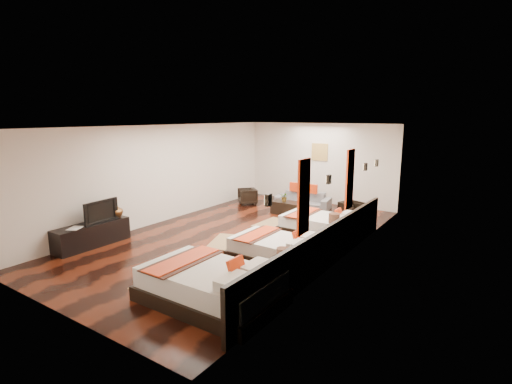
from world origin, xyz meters
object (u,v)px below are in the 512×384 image
Objects in this scene: book at (70,228)px; nightstand_a at (282,276)px; bed_near at (212,285)px; table_plant at (285,197)px; nightstand_b at (333,239)px; coffee_table at (288,208)px; bed_mid at (279,249)px; bed_far at (322,225)px; armchair_left at (247,196)px; figurine at (116,210)px; tv at (99,211)px; tv_console at (92,235)px; sofa at (303,200)px; armchair_right at (352,211)px.

nightstand_a is at bearing 11.37° from book.
table_plant is (-1.89, 5.77, 0.24)m from bed_near.
nightstand_b is 0.91× the size of coffee_table.
bed_mid is 1.37m from nightstand_b.
book is (-4.20, -4.37, 0.30)m from bed_far.
armchair_left is at bearing 165.62° from table_plant.
bed_near is 6.41× the size of figurine.
figurine is 5.00m from armchair_left.
tv_console is at bearing 160.38° from tv.
bed_far reaches higher than coffee_table.
bed_far is 1.11× the size of sofa.
tv_console is 5.73m from coffee_table.
nightstand_a is 2.34× the size of book.
figurine is (-4.20, -3.14, 0.47)m from bed_far.
bed_mid is (-0.00, 2.21, -0.05)m from bed_near.
bed_near is at bearing -72.88° from coffee_table.
book is 7.59m from armchair_right.
nightstand_a is at bearing -2.68° from figurine.
nightstand_a is at bearing -90.00° from nightstand_b.
bed_far is at bearing 90.05° from bed_near.
bed_mid is 6.80× the size of table_plant.
nightstand_b reaches higher than nightstand_a.
bed_far is 5.69m from tv_console.
armchair_right is (-0.64, 2.93, -0.05)m from nightstand_b.
tv reaches higher than sofa.
book is (0.00, -0.53, 0.29)m from tv_console.
bed_mid is at bearing 122.77° from nightstand_a.
table_plant is at bearing -29.40° from tv.
bed_near is at bearing -105.64° from tv.
bed_near is 4.41m from bed_far.
figurine is (0.00, 0.70, 0.46)m from tv_console.
bed_near is 2.97× the size of nightstand_a.
table_plant is at bearing 126.58° from armchair_right.
book is (-4.20, -2.16, 0.31)m from bed_mid.
book is 0.92× the size of figurine.
tv_console is 5.67m from armchair_left.
nightstand_b is 0.51× the size of tv_console.
tv_console is 0.60m from book.
armchair_right is at bearing -24.51° from sofa.
coffee_table is (-2.52, 2.42, -0.12)m from nightstand_b.
armchair_right is (-0.64, 5.24, -0.00)m from nightstand_a.
bed_far is 2.99m from sofa.
figurine is 5.14m from coffee_table.
figurine is (-4.20, 1.27, 0.43)m from bed_near.
figurine is at bearing -117.14° from table_plant.
sofa is (2.42, 5.55, -0.47)m from figurine.
bed_near is 2.56× the size of nightstand_b.
table_plant is at bearing 119.18° from nightstand_a.
tv reaches higher than bed_mid.
bed_near is 4.24m from tv_console.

